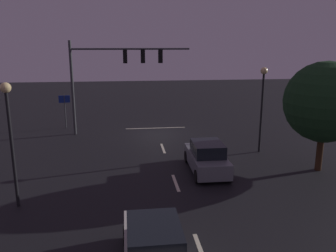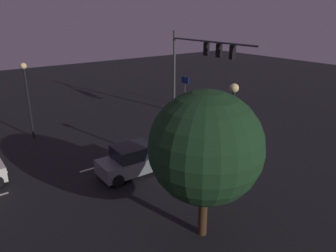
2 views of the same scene
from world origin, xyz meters
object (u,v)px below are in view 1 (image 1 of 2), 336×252
(route_sign, at_px, (65,104))
(traffic_signal_assembly, at_px, (115,67))
(street_lamp_left_kerb, at_px, (263,94))
(tree_left_near, at_px, (325,102))
(car_distant, at_px, (154,249))
(street_lamp_right_kerb, at_px, (9,123))
(car_approaching, at_px, (207,157))

(route_sign, bearing_deg, traffic_signal_assembly, 153.87)
(street_lamp_left_kerb, distance_m, tree_left_near, 4.15)
(car_distant, distance_m, street_lamp_right_kerb, 8.14)
(car_approaching, relative_size, street_lamp_right_kerb, 0.81)
(street_lamp_right_kerb, bearing_deg, car_approaching, -161.01)
(car_distant, bearing_deg, tree_left_near, -141.96)
(street_lamp_left_kerb, bearing_deg, car_distant, 55.28)
(traffic_signal_assembly, xyz_separation_m, car_approaching, (-5.13, 9.18, -4.41))
(car_distant, bearing_deg, car_approaching, -113.50)
(tree_left_near, bearing_deg, route_sign, -37.07)
(tree_left_near, bearing_deg, traffic_signal_assembly, -40.52)
(car_approaching, xyz_separation_m, street_lamp_right_kerb, (9.16, 3.15, 2.96))
(car_approaching, relative_size, car_distant, 1.00)
(street_lamp_right_kerb, distance_m, tree_left_near, 15.66)
(street_lamp_right_kerb, bearing_deg, car_distant, 136.82)
(street_lamp_left_kerb, bearing_deg, street_lamp_right_kerb, 24.77)
(street_lamp_left_kerb, height_order, tree_left_near, tree_left_near)
(traffic_signal_assembly, bearing_deg, street_lamp_left_kerb, 146.82)
(car_approaching, xyz_separation_m, street_lamp_left_kerb, (-4.26, -3.04, 3.01))
(traffic_signal_assembly, bearing_deg, tree_left_near, 139.48)
(car_approaching, height_order, tree_left_near, tree_left_near)
(car_approaching, bearing_deg, tree_left_near, 174.70)
(car_distant, bearing_deg, route_sign, -73.57)
(car_approaching, relative_size, route_sign, 1.55)
(street_lamp_left_kerb, relative_size, route_sign, 1.95)
(traffic_signal_assembly, bearing_deg, car_distant, 94.91)
(car_approaching, relative_size, tree_left_near, 0.72)
(street_lamp_left_kerb, bearing_deg, route_sign, -31.08)
(car_approaching, distance_m, tree_left_near, 7.02)
(street_lamp_left_kerb, bearing_deg, traffic_signal_assembly, -33.18)
(car_approaching, bearing_deg, traffic_signal_assembly, -60.79)
(car_distant, xyz_separation_m, tree_left_near, (-9.92, -7.76, 3.07))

